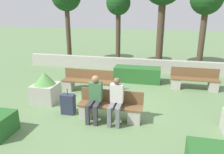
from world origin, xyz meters
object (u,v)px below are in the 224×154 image
at_px(person_seated_man, 95,96).
at_px(tree_center_left, 118,6).
at_px(bench_right_side, 194,81).
at_px(suitcase, 68,104).
at_px(bench_front, 110,108).
at_px(bench_left_side, 87,83).
at_px(planter_corner_left, 45,88).
at_px(person_seated_woman, 116,99).
at_px(tree_rightmost, 206,1).

relative_size(person_seated_man, tree_center_left, 0.32).
height_order(bench_right_side, suitcase, bench_right_side).
distance_m(bench_front, tree_center_left, 7.76).
bearing_deg(person_seated_man, suitcase, 169.29).
bearing_deg(bench_left_side, bench_right_side, 19.72).
bearing_deg(bench_left_side, person_seated_man, -61.92).
height_order(person_seated_man, suitcase, person_seated_man).
relative_size(person_seated_man, planter_corner_left, 1.24).
bearing_deg(bench_front, person_seated_woman, -34.53).
xyz_separation_m(planter_corner_left, suitcase, (1.18, -0.72, -0.20)).
height_order(person_seated_man, tree_rightmost, tree_rightmost).
distance_m(bench_left_side, suitcase, 2.04).
height_order(bench_right_side, person_seated_woman, person_seated_woman).
bearing_deg(suitcase, planter_corner_left, 148.67).
relative_size(person_seated_man, suitcase, 1.60).
height_order(tree_center_left, tree_rightmost, tree_rightmost).
bearing_deg(bench_right_side, bench_front, -138.63).
bearing_deg(bench_left_side, bench_front, -51.53).
distance_m(person_seated_woman, tree_rightmost, 7.99).
xyz_separation_m(bench_left_side, planter_corner_left, (-1.12, -1.32, 0.18)).
xyz_separation_m(planter_corner_left, tree_rightmost, (6.01, 5.84, 3.07)).
bearing_deg(person_seated_man, person_seated_woman, -0.29).
height_order(bench_right_side, tree_rightmost, tree_rightmost).
xyz_separation_m(bench_left_side, tree_rightmost, (4.88, 4.52, 3.24)).
bearing_deg(bench_right_side, planter_corner_left, -162.95).
bearing_deg(tree_rightmost, bench_front, -117.51).
distance_m(person_seated_man, tree_rightmost, 8.27).
distance_m(person_seated_woman, suitcase, 1.66).
distance_m(person_seated_woman, tree_center_left, 7.78).
bearing_deg(planter_corner_left, tree_center_left, 77.64).
relative_size(planter_corner_left, tree_center_left, 0.26).
relative_size(suitcase, tree_rightmost, 0.19).
relative_size(planter_corner_left, tree_rightmost, 0.24).
relative_size(suitcase, tree_center_left, 0.20).
relative_size(tree_center_left, tree_rightmost, 0.94).
distance_m(person_seated_man, planter_corner_left, 2.33).
bearing_deg(suitcase, bench_left_side, 91.66).
height_order(bench_right_side, planter_corner_left, planter_corner_left).
xyz_separation_m(person_seated_woman, tree_rightmost, (3.23, 6.74, 2.85)).
bearing_deg(tree_rightmost, bench_right_side, -100.76).
bearing_deg(bench_left_side, person_seated_woman, -49.70).
height_order(bench_right_side, tree_center_left, tree_center_left).
bearing_deg(suitcase, tree_center_left, 88.42).
bearing_deg(bench_right_side, suitcase, -150.39).
height_order(suitcase, tree_rightmost, tree_rightmost).
distance_m(bench_right_side, person_seated_man, 4.76).
relative_size(person_seated_woman, suitcase, 1.58).
xyz_separation_m(bench_front, planter_corner_left, (-2.57, 0.76, 0.18)).
xyz_separation_m(tree_center_left, tree_rightmost, (4.63, -0.44, 0.20)).
xyz_separation_m(bench_left_side, suitcase, (0.06, -2.04, -0.02)).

